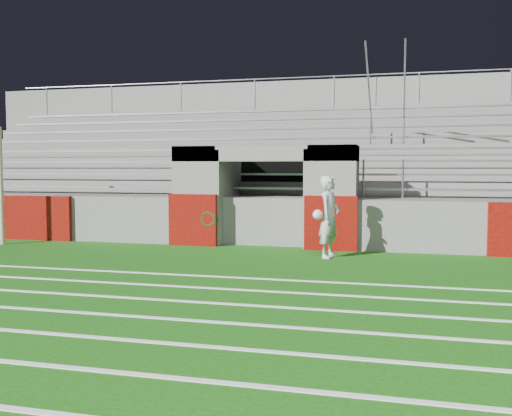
# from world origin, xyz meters

# --- Properties ---
(ground) EXTENTS (90.00, 90.00, 0.00)m
(ground) POSITION_xyz_m (0.00, 0.00, 0.00)
(ground) COLOR #134E0D
(ground) RESTS_ON ground
(field_post) EXTENTS (0.12, 0.12, 3.11)m
(field_post) POSITION_xyz_m (-6.82, 1.93, 1.56)
(field_post) COLOR tan
(field_post) RESTS_ON ground
(field_markings) EXTENTS (28.00, 8.09, 0.01)m
(field_markings) POSITION_xyz_m (0.00, -5.00, 0.01)
(field_markings) COLOR white
(field_markings) RESTS_ON ground
(stadium_structure) EXTENTS (26.00, 8.48, 5.42)m
(stadium_structure) POSITION_xyz_m (0.00, 7.97, 1.49)
(stadium_structure) COLOR #605E5B
(stadium_structure) RESTS_ON ground
(goalkeeper_with_ball) EXTENTS (0.65, 0.77, 1.86)m
(goalkeeper_with_ball) POSITION_xyz_m (1.90, 1.82, 0.93)
(goalkeeper_with_ball) COLOR #B7BCC2
(goalkeeper_with_ball) RESTS_ON ground
(hose_coil) EXTENTS (0.50, 0.14, 0.50)m
(hose_coil) POSITION_xyz_m (-1.36, 2.93, 0.70)
(hose_coil) COLOR #0D4110
(hose_coil) RESTS_ON ground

